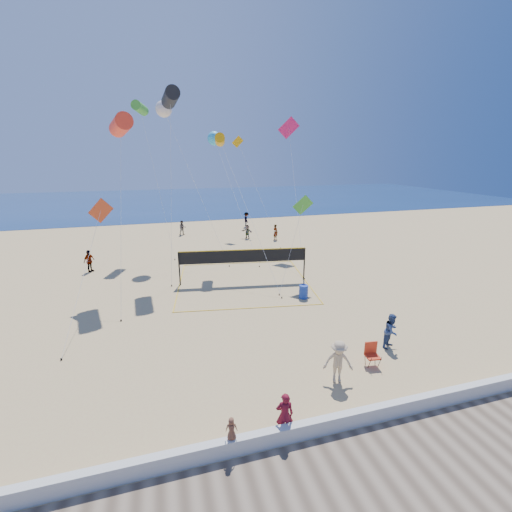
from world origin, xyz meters
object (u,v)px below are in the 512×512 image
object	(u,v)px
woman	(285,415)
camp_chair	(372,353)
trash_barrel	(303,292)
volleyball_net	(243,260)

from	to	relation	value
woman	camp_chair	world-z (taller)	woman
camp_chair	trash_barrel	size ratio (longest dim) A/B	1.36
camp_chair	volleyball_net	world-z (taller)	volleyball_net
trash_barrel	volleyball_net	bearing A→B (deg)	127.99
woman	trash_barrel	bearing A→B (deg)	-105.21
camp_chair	volleyball_net	bearing A→B (deg)	111.44
camp_chair	trash_barrel	distance (m)	7.73
woman	camp_chair	size ratio (longest dim) A/B	1.36
woman	camp_chair	bearing A→B (deg)	-140.83
woman	volleyball_net	world-z (taller)	volleyball_net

